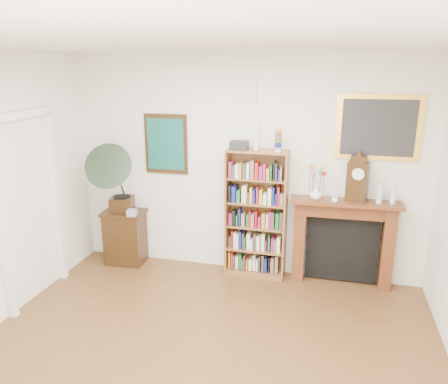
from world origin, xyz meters
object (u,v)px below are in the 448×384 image
cd_stack (132,213)px  bottle_right (393,196)px  fireplace (343,235)px  mantel_clock (357,179)px  gramophone (114,174)px  teacup (335,200)px  flower_vase (316,193)px  bottle_left (380,193)px  bookshelf (256,208)px  side_cabinet (125,237)px

cd_stack → bottle_right: size_ratio=0.60×
fireplace → mantel_clock: 0.72m
gramophone → teacup: (2.78, 0.08, -0.17)m
cd_stack → teacup: bearing=2.3°
flower_vase → cd_stack: bearing=-175.7°
flower_vase → bottle_left: size_ratio=0.66×
teacup → bottle_left: (0.50, 0.09, 0.09)m
cd_stack → bottle_left: (3.05, 0.19, 0.43)m
bottle_right → bookshelf: bearing=-179.5°
bottle_left → gramophone: bearing=-177.0°
cd_stack → bookshelf: bearing=6.8°
cd_stack → bottle_left: bottle_left is taller
bottle_left → bottle_right: 0.15m
flower_vase → teacup: (0.22, -0.07, -0.05)m
bottle_left → flower_vase: bearing=-178.5°
side_cabinet → cd_stack: bearing=-37.6°
side_cabinet → flower_vase: 2.64m
fireplace → mantel_clock: size_ratio=2.39×
bookshelf → fireplace: size_ratio=1.46×
fireplace → cd_stack: fireplace is taller
gramophone → cd_stack: size_ratio=8.03×
teacup → bottle_left: bearing=10.1°
fireplace → teacup: size_ratio=17.05×
flower_vase → fireplace: bearing=12.1°
teacup → bottle_left: 0.52m
fireplace → mantel_clock: mantel_clock is taller
side_cabinet → gramophone: size_ratio=0.77×
flower_vase → bottle_left: 0.72m
bottle_right → flower_vase: bearing=-178.0°
bookshelf → cd_stack: size_ratio=15.83×
cd_stack → flower_vase: flower_vase is taller
gramophone → flower_vase: size_ratio=6.07×
fireplace → side_cabinet: bearing=-179.3°
gramophone → flower_vase: bearing=-10.3°
bookshelf → teacup: 0.97m
mantel_clock → teacup: 0.36m
flower_vase → bottle_right: bearing=2.0°
bookshelf → teacup: bearing=-4.2°
side_cabinet → bottle_left: size_ratio=3.10×
teacup → fireplace: bearing=48.2°
flower_vase → gramophone: bearing=-176.6°
side_cabinet → cd_stack: 0.47m
fireplace → bottle_right: bearing=-6.7°
mantel_clock → bottle_left: mantel_clock is taller
gramophone → bottle_left: bearing=-10.7°
fireplace → flower_vase: 0.64m
mantel_clock → fireplace: bearing=-179.9°
bookshelf → flower_vase: (0.72, -0.02, 0.25)m
side_cabinet → gramophone: 0.92m
cd_stack → bottle_right: 3.24m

